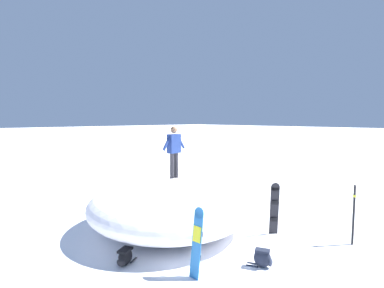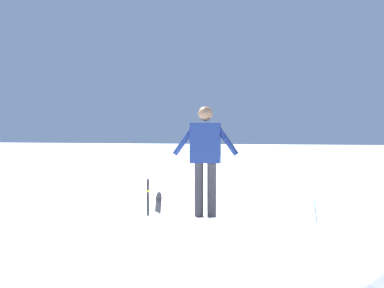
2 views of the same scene
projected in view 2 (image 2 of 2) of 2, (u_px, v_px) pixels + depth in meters
The scene contains 6 objects.
snow_mound at pixel (221, 270), 7.36m from camera, with size 5.23×5.27×1.67m, color white.
snowboarder_standing at pixel (205, 153), 7.31m from camera, with size 0.27×1.04×1.71m.
snowboard_primary_upright at pixel (318, 239), 9.48m from camera, with size 0.28×0.23×1.62m.
snowboard_secondary_upright at pixel (157, 228), 10.42m from camera, with size 0.31×0.31×1.67m.
backpack_near at pixel (252, 254), 10.69m from camera, with size 0.64×0.44×0.45m.
trail_marker_pole at pixel (148, 210), 12.57m from camera, with size 0.10×0.10×1.75m.
Camera 2 is at (-6.69, -1.37, 2.96)m, focal length 44.22 mm.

